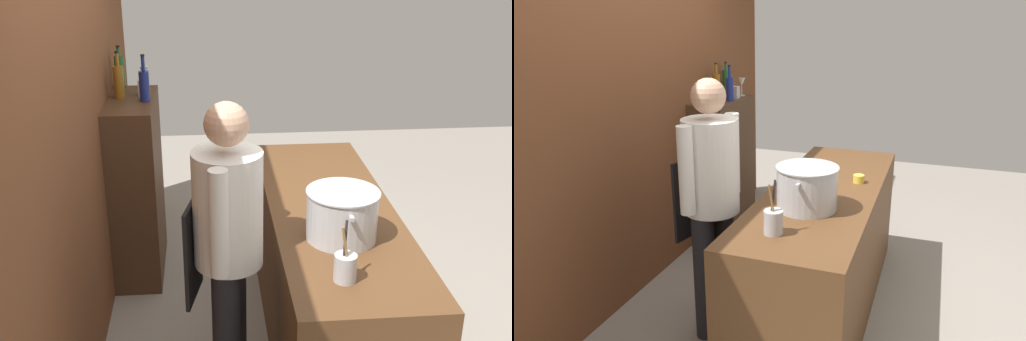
{
  "view_description": "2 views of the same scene",
  "coord_description": "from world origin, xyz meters",
  "views": [
    {
      "loc": [
        -3.19,
        0.7,
        2.43
      ],
      "look_at": [
        0.29,
        0.4,
        1.02
      ],
      "focal_mm": 44.3,
      "sensor_mm": 36.0,
      "label": 1
    },
    {
      "loc": [
        -2.97,
        -0.67,
        1.98
      ],
      "look_at": [
        0.09,
        0.42,
        0.96
      ],
      "focal_mm": 33.92,
      "sensor_mm": 36.0,
      "label": 2
    }
  ],
  "objects": [
    {
      "name": "ground_plane",
      "position": [
        0.0,
        0.0,
        0.0
      ],
      "size": [
        8.0,
        8.0,
        0.0
      ],
      "primitive_type": "plane",
      "color": "gray"
    },
    {
      "name": "brick_back_panel",
      "position": [
        0.0,
        1.4,
        1.5
      ],
      "size": [
        4.4,
        0.1,
        3.0
      ],
      "primitive_type": "cube",
      "color": "brown",
      "rests_on": "ground_plane"
    },
    {
      "name": "prep_counter",
      "position": [
        0.0,
        0.0,
        0.45
      ],
      "size": [
        2.14,
        0.7,
        0.9
      ],
      "primitive_type": "cube",
      "color": "brown",
      "rests_on": "ground_plane"
    },
    {
      "name": "bar_cabinet",
      "position": [
        0.97,
        1.19,
        0.64
      ],
      "size": [
        0.76,
        0.32,
        1.29
      ],
      "primitive_type": "cube",
      "color": "#472D1C",
      "rests_on": "ground_plane"
    },
    {
      "name": "chef",
      "position": [
        -0.46,
        0.61,
        0.96
      ],
      "size": [
        0.52,
        0.39,
        1.66
      ],
      "rotation": [
        0.0,
        0.0,
        2.92
      ],
      "color": "black",
      "rests_on": "ground_plane"
    },
    {
      "name": "stockpot_large",
      "position": [
        -0.37,
        0.02,
        1.03
      ],
      "size": [
        0.43,
        0.37,
        0.26
      ],
      "color": "#B7BABF",
      "rests_on": "prep_counter"
    },
    {
      "name": "utensil_crock",
      "position": [
        -0.77,
        0.09,
        0.97
      ],
      "size": [
        0.1,
        0.1,
        0.29
      ],
      "color": "#B7BABF",
      "rests_on": "prep_counter"
    },
    {
      "name": "butter_jar",
      "position": [
        0.21,
        -0.19,
        0.93
      ],
      "size": [
        0.08,
        0.08,
        0.06
      ],
      "primitive_type": "cylinder",
      "color": "yellow",
      "rests_on": "prep_counter"
    },
    {
      "name": "wine_bottle_amber",
      "position": [
        1.01,
        1.26,
        1.41
      ],
      "size": [
        0.07,
        0.07,
        0.32
      ],
      "color": "#8C5919",
      "rests_on": "bar_cabinet"
    },
    {
      "name": "wine_bottle_cobalt",
      "position": [
        0.91,
        1.09,
        1.4
      ],
      "size": [
        0.07,
        0.07,
        0.31
      ],
      "color": "navy",
      "rests_on": "bar_cabinet"
    },
    {
      "name": "wine_bottle_green",
      "position": [
        1.27,
        1.29,
        1.41
      ],
      "size": [
        0.07,
        0.07,
        0.3
      ],
      "color": "#1E592D",
      "rests_on": "bar_cabinet"
    },
    {
      "name": "wine_glass_tall",
      "position": [
        1.23,
        1.11,
        1.41
      ],
      "size": [
        0.07,
        0.07,
        0.17
      ],
      "color": "silver",
      "rests_on": "bar_cabinet"
    },
    {
      "name": "spice_tin_silver",
      "position": [
        1.06,
        1.11,
        1.34
      ],
      "size": [
        0.07,
        0.07,
        0.11
      ],
      "primitive_type": "cube",
      "color": "#B2B2B7",
      "rests_on": "bar_cabinet"
    }
  ]
}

